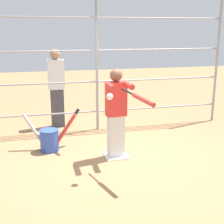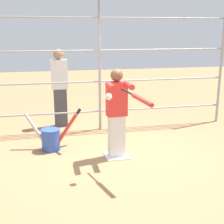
# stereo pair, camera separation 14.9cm
# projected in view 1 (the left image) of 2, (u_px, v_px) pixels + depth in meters

# --- Properties ---
(ground_plane) EXTENTS (24.00, 24.00, 0.00)m
(ground_plane) POSITION_uv_depth(u_px,v_px,m) (116.00, 156.00, 5.48)
(ground_plane) COLOR #9E754C
(home_plate) EXTENTS (0.40, 0.40, 0.02)m
(home_plate) POSITION_uv_depth(u_px,v_px,m) (116.00, 156.00, 5.48)
(home_plate) COLOR white
(home_plate) RESTS_ON ground
(fence_backstop) EXTENTS (5.78, 0.06, 2.80)m
(fence_backstop) POSITION_uv_depth(u_px,v_px,m) (97.00, 66.00, 6.62)
(fence_backstop) COLOR #939399
(fence_backstop) RESTS_ON ground
(batter) EXTENTS (0.39, 0.52, 1.54)m
(batter) POSITION_uv_depth(u_px,v_px,m) (116.00, 111.00, 5.25)
(batter) COLOR silver
(batter) RESTS_ON ground
(baseball_bat_swinging) EXTENTS (0.25, 0.83, 0.13)m
(baseball_bat_swinging) POSITION_uv_depth(u_px,v_px,m) (141.00, 98.00, 4.35)
(baseball_bat_swinging) COLOR black
(softball_in_flight) EXTENTS (0.10, 0.10, 0.10)m
(softball_in_flight) POSITION_uv_depth(u_px,v_px,m) (110.00, 97.00, 4.42)
(softball_in_flight) COLOR white
(bat_bucket) EXTENTS (1.09, 0.49, 0.72)m
(bat_bucket) POSITION_uv_depth(u_px,v_px,m) (50.00, 139.00, 5.69)
(bat_bucket) COLOR #3351B2
(bat_bucket) RESTS_ON ground
(bystander_behind_fence) EXTENTS (0.36, 0.22, 1.75)m
(bystander_behind_fence) POSITION_uv_depth(u_px,v_px,m) (57.00, 87.00, 6.94)
(bystander_behind_fence) COLOR #3F3F47
(bystander_behind_fence) RESTS_ON ground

